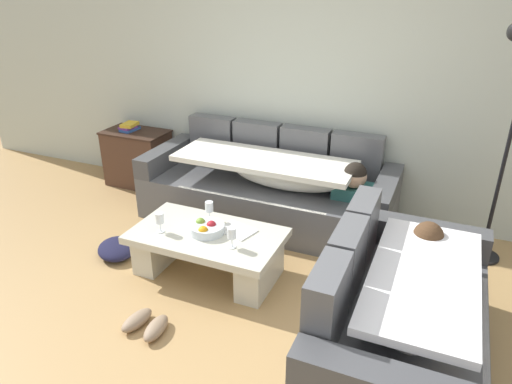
{
  "coord_description": "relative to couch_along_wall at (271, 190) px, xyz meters",
  "views": [
    {
      "loc": [
        1.31,
        -2.27,
        2.24
      ],
      "look_at": [
        -0.13,
        1.08,
        0.55
      ],
      "focal_mm": 32.94,
      "sensor_mm": 36.0,
      "label": 1
    }
  ],
  "objects": [
    {
      "name": "couch_near_window",
      "position": [
        1.43,
        -1.45,
        0.0
      ],
      "size": [
        0.92,
        1.71,
        0.88
      ],
      "rotation": [
        0.0,
        0.0,
        1.57
      ],
      "color": "#56565A",
      "rests_on": "ground_plane"
    },
    {
      "name": "wine_glass_far_back",
      "position": [
        -0.21,
        -0.87,
        0.17
      ],
      "size": [
        0.07,
        0.07,
        0.17
      ],
      "color": "silver",
      "rests_on": "coffee_table"
    },
    {
      "name": "book_stack_on_cabinet",
      "position": [
        -1.82,
        0.23,
        0.35
      ],
      "size": [
        0.17,
        0.23,
        0.08
      ],
      "color": "#2D569E",
      "rests_on": "side_cabinet"
    },
    {
      "name": "ground_plane",
      "position": [
        0.21,
        -1.62,
        -0.33
      ],
      "size": [
        14.0,
        14.0,
        0.0
      ],
      "primitive_type": "plane",
      "color": "#A8824F"
    },
    {
      "name": "crumpled_garment",
      "position": [
        -1.0,
        -1.15,
        -0.27
      ],
      "size": [
        0.51,
        0.51,
        0.12
      ],
      "primitive_type": "ellipsoid",
      "rotation": [
        0.0,
        0.0,
        2.35
      ],
      "color": "#191933",
      "rests_on": "ground_plane"
    },
    {
      "name": "pair_of_shoes",
      "position": [
        -0.19,
        -1.85,
        -0.28
      ],
      "size": [
        0.32,
        0.3,
        0.09
      ],
      "color": "#8C7259",
      "rests_on": "ground_plane"
    },
    {
      "name": "couch_along_wall",
      "position": [
        0.0,
        0.0,
        0.0
      ],
      "size": [
        2.43,
        0.92,
        0.88
      ],
      "color": "#56565A",
      "rests_on": "ground_plane"
    },
    {
      "name": "side_cabinet",
      "position": [
        -1.74,
        0.23,
        -0.01
      ],
      "size": [
        0.72,
        0.44,
        0.64
      ],
      "color": "#492E20",
      "rests_on": "ground_plane"
    },
    {
      "name": "wine_glass_near_right",
      "position": [
        0.16,
        -1.19,
        0.17
      ],
      "size": [
        0.07,
        0.07,
        0.17
      ],
      "color": "silver",
      "rests_on": "coffee_table"
    },
    {
      "name": "wine_glass_near_left",
      "position": [
        -0.47,
        -1.2,
        0.17
      ],
      "size": [
        0.07,
        0.07,
        0.17
      ],
      "color": "silver",
      "rests_on": "coffee_table"
    },
    {
      "name": "fruit_bowl",
      "position": [
        -0.13,
        -1.07,
        0.09
      ],
      "size": [
        0.28,
        0.28,
        0.1
      ],
      "color": "silver",
      "rests_on": "coffee_table"
    },
    {
      "name": "open_magazine",
      "position": [
        0.08,
        -0.95,
        0.06
      ],
      "size": [
        0.33,
        0.28,
        0.01
      ],
      "primitive_type": "cube",
      "rotation": [
        0.0,
        0.0,
        -0.28
      ],
      "color": "white",
      "rests_on": "coffee_table"
    },
    {
      "name": "back_wall",
      "position": [
        0.21,
        0.53,
        1.02
      ],
      "size": [
        9.0,
        0.1,
        2.7
      ],
      "primitive_type": "cube",
      "color": "beige",
      "rests_on": "ground_plane"
    },
    {
      "name": "coffee_table",
      "position": [
        -0.12,
        -1.07,
        -0.09
      ],
      "size": [
        1.2,
        0.68,
        0.38
      ],
      "color": "beige",
      "rests_on": "ground_plane"
    },
    {
      "name": "floor_lamp",
      "position": [
        1.9,
        0.04,
        0.79
      ],
      "size": [
        0.33,
        0.31,
        1.95
      ],
      "color": "black",
      "rests_on": "ground_plane"
    }
  ]
}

